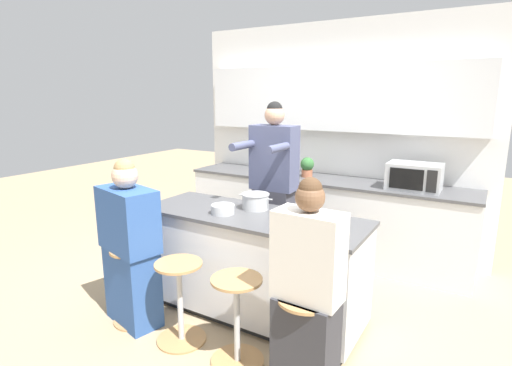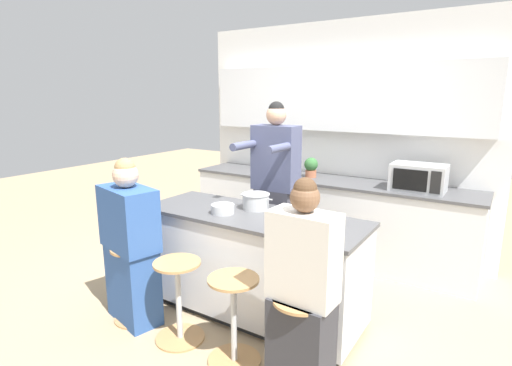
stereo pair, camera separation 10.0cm
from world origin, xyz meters
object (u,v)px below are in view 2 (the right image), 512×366
object	(u,v)px
kitchen_island	(252,264)
coffee_cup_near	(319,224)
bar_stool_rightmost	(300,342)
person_seated_near	(302,300)
bar_stool_center_left	(179,299)
person_cooking	(275,197)
cooking_pot	(256,201)
banana_bunch	(301,211)
bar_stool_leftmost	(135,281)
fruit_bowl	(223,209)
potted_plant	(311,167)
bar_stool_center_right	(234,318)
person_wrapped_blanket	(131,247)
microwave	(418,178)

from	to	relation	value
kitchen_island	coffee_cup_near	distance (m)	0.80
bar_stool_rightmost	person_seated_near	distance (m)	0.29
bar_stool_center_left	person_cooking	size ratio (longest dim) A/B	0.35
cooking_pot	banana_bunch	size ratio (longest dim) A/B	2.28
kitchen_island	bar_stool_center_left	world-z (taller)	kitchen_island
bar_stool_leftmost	person_seated_near	world-z (taller)	person_seated_near
bar_stool_leftmost	fruit_bowl	xyz separation A→B (m)	(0.56, 0.49, 0.60)
kitchen_island	potted_plant	bearing A→B (deg)	97.16
banana_bunch	bar_stool_rightmost	bearing A→B (deg)	-63.03
kitchen_island	cooking_pot	distance (m)	0.53
bar_stool_center_right	person_cooking	world-z (taller)	person_cooking
cooking_pot	banana_bunch	world-z (taller)	cooking_pot
kitchen_island	bar_stool_leftmost	size ratio (longest dim) A/B	3.01
bar_stool_leftmost	bar_stool_center_left	bearing A→B (deg)	-2.54
person_seated_near	bar_stool_center_left	bearing A→B (deg)	-177.41
kitchen_island	bar_stool_center_right	xyz separation A→B (m)	(0.26, -0.62, -0.11)
bar_stool_leftmost	potted_plant	size ratio (longest dim) A/B	2.75
bar_stool_rightmost	person_cooking	bearing A→B (deg)	126.17
person_wrapped_blanket	fruit_bowl	distance (m)	0.81
bar_stool_leftmost	person_wrapped_blanket	world-z (taller)	person_wrapped_blanket
banana_bunch	microwave	size ratio (longest dim) A/B	0.28
bar_stool_center_right	potted_plant	bearing A→B (deg)	101.73
bar_stool_leftmost	bar_stool_center_left	xyz separation A→B (m)	(0.51, -0.02, 0.00)
cooking_pot	banana_bunch	distance (m)	0.40
bar_stool_rightmost	person_cooking	distance (m)	1.60
bar_stool_leftmost	coffee_cup_near	world-z (taller)	coffee_cup_near
person_wrapped_blanket	cooking_pot	bearing A→B (deg)	60.75
bar_stool_rightmost	person_wrapped_blanket	size ratio (longest dim) A/B	0.46
bar_stool_center_right	bar_stool_rightmost	xyz separation A→B (m)	(0.51, -0.00, 0.00)
bar_stool_rightmost	fruit_bowl	xyz separation A→B (m)	(-0.98, 0.51, 0.60)
cooking_pot	bar_stool_leftmost	bearing A→B (deg)	-133.92
cooking_pot	banana_bunch	xyz separation A→B (m)	(0.38, 0.10, -0.05)
bar_stool_center_right	banana_bunch	distance (m)	1.04
person_cooking	person_wrapped_blanket	bearing A→B (deg)	-118.92
bar_stool_rightmost	coffee_cup_near	distance (m)	0.84
bar_stool_leftmost	person_seated_near	distance (m)	1.58
bar_stool_leftmost	microwave	xyz separation A→B (m)	(1.77, 2.14, 0.71)
bar_stool_leftmost	bar_stool_center_right	distance (m)	1.03
person_cooking	person_seated_near	xyz separation A→B (m)	(0.89, -1.21, -0.26)
bar_stool_center_left	person_cooking	world-z (taller)	person_cooking
fruit_bowl	microwave	size ratio (longest dim) A/B	0.38
bar_stool_center_left	potted_plant	xyz separation A→B (m)	(0.06, 2.20, 0.70)
person_cooking	banana_bunch	size ratio (longest dim) A/B	12.55
bar_stool_center_right	banana_bunch	world-z (taller)	banana_bunch
cooking_pot	bar_stool_center_left	bearing A→B (deg)	-105.00
bar_stool_leftmost	banana_bunch	size ratio (longest dim) A/B	4.46
kitchen_island	fruit_bowl	size ratio (longest dim) A/B	9.91
bar_stool_rightmost	fruit_bowl	world-z (taller)	fruit_bowl
cooking_pot	potted_plant	bearing A→B (deg)	95.90
person_cooking	fruit_bowl	size ratio (longest dim) A/B	9.27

